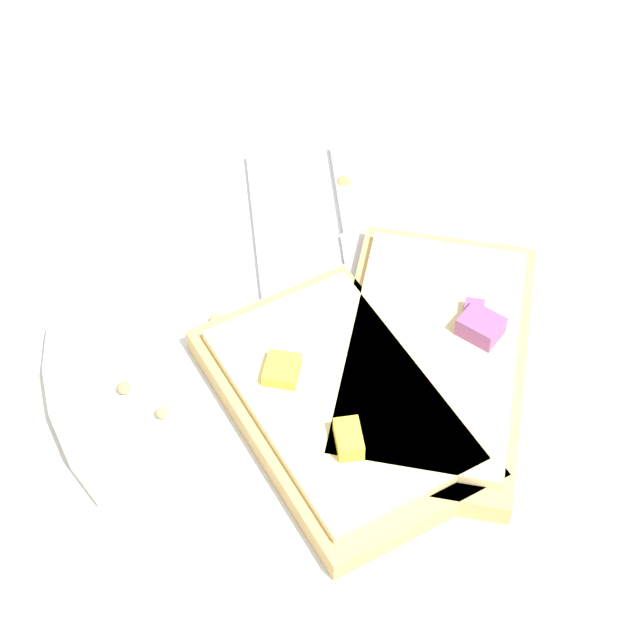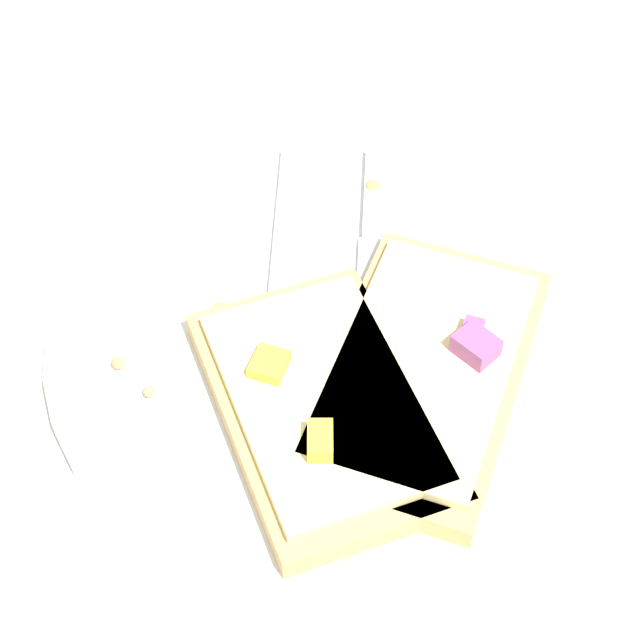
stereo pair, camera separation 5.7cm
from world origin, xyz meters
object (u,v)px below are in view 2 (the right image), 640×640
object	(u,v)px
fork	(279,301)
pizza_slice_main	(322,406)
pizza_slice_corner	(425,371)
plate	(320,339)
knife	(375,250)

from	to	relation	value
fork	pizza_slice_main	distance (m)	0.08
fork	pizza_slice_corner	xyz separation A→B (m)	(0.00, 0.09, 0.01)
fork	pizza_slice_corner	bearing A→B (deg)	57.03
fork	pizza_slice_main	world-z (taller)	pizza_slice_main
pizza_slice_main	pizza_slice_corner	xyz separation A→B (m)	(-0.05, 0.03, 0.00)
plate	knife	world-z (taller)	knife
fork	knife	bearing A→B (deg)	127.64
knife	pizza_slice_main	bearing A→B (deg)	-11.83
pizza_slice_corner	fork	bearing A→B (deg)	-105.12
pizza_slice_main	knife	bearing A→B (deg)	-35.85
pizza_slice_main	pizza_slice_corner	size ratio (longest dim) A/B	0.98
plate	pizza_slice_main	bearing A→B (deg)	33.56
pizza_slice_main	pizza_slice_corner	distance (m)	0.06
fork	knife	xyz separation A→B (m)	(-0.06, 0.03, -0.00)
pizza_slice_corner	plate	bearing A→B (deg)	-102.19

